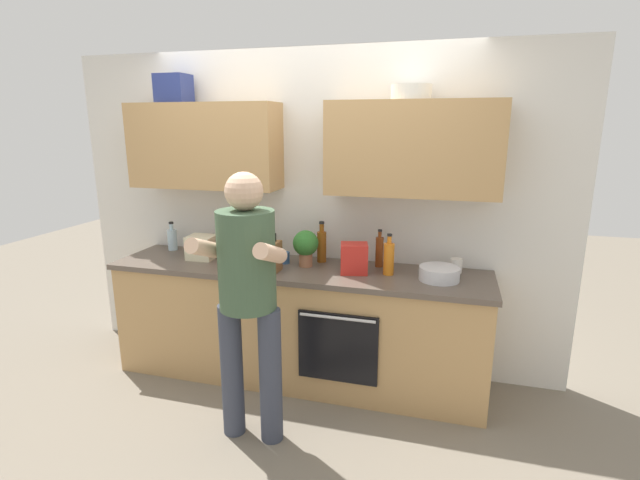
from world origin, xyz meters
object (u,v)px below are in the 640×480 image
Objects in this scene: cup_coffee at (456,266)px; knife_block at (273,256)px; person_standing at (247,288)px; bottle_syrup at (322,245)px; cup_tea at (285,258)px; bottle_juice at (389,258)px; grocery_bag_crisps at (354,258)px; cup_stoneware at (346,258)px; bottle_oil at (253,258)px; bottle_hotsauce at (226,245)px; bottle_vinegar at (379,251)px; bottle_water at (172,239)px; grocery_bag_bread at (255,248)px; grocery_bag_rice at (202,247)px; mixing_bowl at (439,274)px; potted_herb at (306,245)px.

knife_block is (-1.28, -0.33, 0.06)m from cup_coffee.
person_standing is 6.03× the size of knife_block.
cup_tea is (-0.27, -0.11, -0.09)m from bottle_syrup.
bottle_syrup is 1.14× the size of knife_block.
grocery_bag_crisps is (-0.24, -0.03, -0.01)m from bottle_juice.
person_standing reaches higher than cup_stoneware.
bottle_syrup is at bearing 39.13° from bottle_oil.
bottle_hotsauce reaches higher than knife_block.
person_standing is at bearing -69.49° from bottle_oil.
bottle_syrup reaches higher than bottle_vinegar.
cup_tea is at bearing -6.24° from bottle_water.
bottle_water is 0.81m from grocery_bag_bread.
person_standing is at bearing -101.12° from bottle_syrup.
knife_block is at bearing 6.58° from bottle_oil.
grocery_bag_bread is at bearing -7.14° from bottle_water.
cup_coffee is at bearing 5.08° from grocery_bag_rice.
bottle_vinegar is 0.79m from knife_block.
person_standing reaches higher than mixing_bowl.
cup_stoneware is 0.38× the size of grocery_bag_crisps.
bottle_hotsauce is at bearing -172.09° from cup_coffee.
bottle_juice is at bearing -5.61° from bottle_water.
mixing_bowl is (0.44, -0.20, -0.07)m from bottle_vinegar.
bottle_hotsauce is 0.99m from grocery_bag_crisps.
bottle_hotsauce is at bearing -171.48° from potted_herb.
grocery_bag_crisps is (-0.60, 0.00, 0.06)m from mixing_bowl.
bottle_syrup reaches higher than cup_coffee.
grocery_bag_rice is (-1.13, -0.18, 0.05)m from cup_stoneware.
cup_stoneware is at bearing 0.48° from bottle_syrup.
bottle_water reaches higher than cup_coffee.
grocery_bag_rice is (-0.66, 0.15, -0.02)m from knife_block.
bottle_hotsauce reaches higher than bottle_water.
grocery_bag_rice is (-1.94, -0.17, 0.04)m from cup_coffee.
grocery_bag_bread is at bearing -169.06° from bottle_syrup.
bottle_hotsauce is at bearing -161.05° from bottle_syrup.
bottle_syrup reaches higher than cup_tea.
mixing_bowl is 1.41m from grocery_bag_bread.
person_standing reaches higher than bottle_juice.
bottle_water reaches higher than mixing_bowl.
mixing_bowl is at bearing -16.91° from cup_stoneware.
grocery_bag_rice is (-0.94, -0.18, -0.04)m from bottle_syrup.
knife_block reaches higher than grocery_bag_bread.
bottle_vinegar is at bearing -2.20° from cup_stoneware.
bottle_oil is 0.75× the size of bottle_juice.
bottle_syrup is 0.95m from grocery_bag_rice.
bottle_hotsauce reaches higher than cup_coffee.
bottle_vinegar is (0.87, 0.34, 0.03)m from bottle_oil.
bottle_syrup is 0.30m from cup_tea.
bottle_water is 1.63m from grocery_bag_crisps.
grocery_bag_crisps is 1.04× the size of grocery_bag_bread.
grocery_bag_rice is at bearing 179.77° from bottle_juice.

